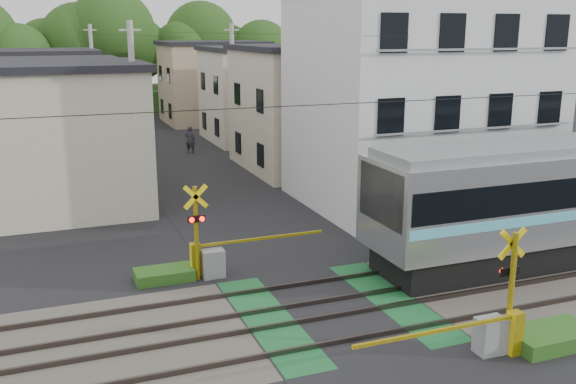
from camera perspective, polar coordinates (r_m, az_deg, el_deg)
name	(u,v)px	position (r m, az deg, el deg)	size (l,w,h in m)	color
ground	(333,310)	(18.29, 4.01, -10.40)	(120.00, 120.00, 0.00)	black
track_bed	(333,309)	(18.27, 4.01, -10.29)	(120.00, 120.00, 0.14)	#47423A
crossing_signal_near	(496,326)	(16.47, 17.97, -11.28)	(4.74, 0.65, 3.09)	yellow
crossing_signal_far	(210,255)	(20.42, -6.97, -5.62)	(4.74, 0.65, 3.09)	yellow
apartment_block	(419,98)	(29.22, 11.53, 8.15)	(10.20, 8.36, 9.30)	silver
houses_row	(165,100)	(41.83, -10.87, 7.99)	(22.07, 31.35, 6.80)	beige
tree_hill	(113,56)	(64.11, -15.25, 11.57)	(40.00, 12.64, 11.29)	#274A18
catenary	(517,165)	(20.36, 19.67, 2.30)	(60.00, 5.04, 7.00)	#2D2D33
utility_poles	(151,92)	(38.67, -12.06, 8.69)	(7.90, 42.00, 8.00)	#A5A5A0
pedestrian	(190,140)	(41.02, -8.69, 4.62)	(0.64, 0.42, 1.75)	#322D39
weed_patches	(390,296)	(18.90, 9.04, -9.10)	(10.25, 8.80, 0.40)	#2D5E1E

